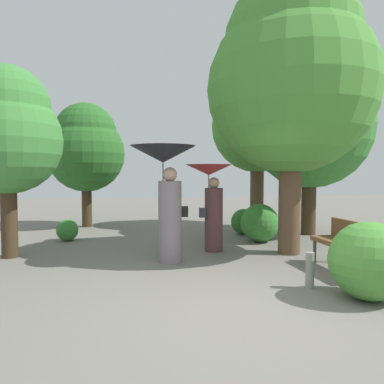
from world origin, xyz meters
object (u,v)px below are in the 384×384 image
park_bench (351,242)px  tree_far_back (291,75)px  path_marker_post (310,270)px  person_left (166,181)px  tree_near_right (310,118)px  person_right (211,194)px  tree_near_left (7,131)px  tree_mid_left (86,147)px  tree_mid_right (258,118)px

park_bench → tree_far_back: (-0.35, 1.52, 3.11)m
path_marker_post → person_left: bearing=133.4°
park_bench → path_marker_post: size_ratio=2.88×
park_bench → tree_near_right: bearing=160.2°
person_right → tree_near_right: 3.95m
tree_near_left → path_marker_post: bearing=-31.3°
person_left → park_bench: bearing=-122.0°
person_left → park_bench: 3.34m
park_bench → person_left: bearing=-114.4°
person_left → tree_mid_left: tree_mid_left is taller
person_right → path_marker_post: bearing=-172.2°
person_right → tree_far_back: 2.89m
tree_near_left → tree_near_right: size_ratio=0.76×
tree_mid_right → person_right: bearing=-125.9°
tree_mid_right → tree_mid_left: bearing=168.0°
person_right → tree_near_right: size_ratio=0.37×
tree_near_right → tree_mid_right: size_ratio=0.99×
park_bench → path_marker_post: bearing=-60.3°
park_bench → tree_far_back: 3.48m
tree_far_back → person_right: bearing=161.5°
person_right → tree_near_left: tree_near_left is taller
person_left → tree_near_right: size_ratio=0.44×
person_left → tree_far_back: (2.57, 0.24, 2.11)m
park_bench → tree_far_back: bearing=-167.8°
tree_mid_left → path_marker_post: bearing=-61.9°
person_left → tree_mid_right: (3.27, 3.82, 1.80)m
person_left → person_right: (1.05, 0.75, -0.29)m
tree_mid_right → path_marker_post: size_ratio=9.53×
person_right → path_marker_post: (0.77, -2.67, -0.96)m
person_left → tree_far_back: size_ratio=0.38×
tree_mid_left → tree_far_back: size_ratio=0.68×
person_right → tree_mid_left: (-2.88, 4.15, 1.22)m
person_right → tree_mid_left: tree_mid_left is taller
person_right → tree_near_left: bearing=78.3°
park_bench → tree_near_left: 6.59m
person_right → park_bench: 2.85m
tree_mid_left → path_marker_post: 8.04m
person_left → tree_near_left: (-2.95, 0.98, 0.96)m
person_right → tree_mid_right: bearing=-44.2°
person_left → person_right: size_ratio=1.17×
tree_near_left → tree_far_back: tree_far_back is taller
tree_near_left → tree_far_back: 5.69m
person_left → person_right: 1.32m
tree_near_left → tree_mid_left: 4.07m
tree_near_left → person_left: bearing=-18.4°
park_bench → tree_mid_left: 8.02m
tree_near_left → tree_mid_right: tree_mid_right is taller
park_bench → tree_near_left: size_ratio=0.40×
tree_mid_right → path_marker_post: (-1.45, -5.74, -3.04)m
person_right → tree_near_right: tree_near_right is taller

